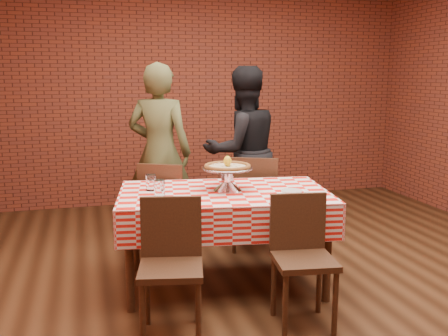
{
  "coord_description": "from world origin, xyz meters",
  "views": [
    {
      "loc": [
        -1.45,
        -3.42,
        1.65
      ],
      "look_at": [
        -0.4,
        0.37,
        0.91
      ],
      "focal_mm": 40.64,
      "sensor_mm": 36.0,
      "label": 1
    }
  ],
  "objects_px": {
    "water_glass_left": "(160,188)",
    "diner_olive": "(160,152)",
    "pizza": "(227,167)",
    "chair_near_left": "(171,271)",
    "chair_far_right": "(256,202)",
    "pizza_stand": "(227,179)",
    "water_glass_right": "(151,182)",
    "chair_near_right": "(304,264)",
    "chair_far_left": "(167,208)",
    "diner_black": "(242,151)",
    "table": "(224,239)",
    "condiment_caddy": "(227,174)"
  },
  "relations": [
    {
      "from": "condiment_caddy",
      "to": "chair_far_left",
      "type": "relative_size",
      "value": 0.16
    },
    {
      "from": "table",
      "to": "water_glass_left",
      "type": "relative_size",
      "value": 12.6
    },
    {
      "from": "pizza_stand",
      "to": "water_glass_left",
      "type": "height_order",
      "value": "pizza_stand"
    },
    {
      "from": "chair_near_left",
      "to": "diner_black",
      "type": "xyz_separation_m",
      "value": [
        1.08,
        1.94,
        0.43
      ]
    },
    {
      "from": "water_glass_right",
      "to": "chair_near_right",
      "type": "xyz_separation_m",
      "value": [
        0.86,
        -0.96,
        -0.39
      ]
    },
    {
      "from": "chair_far_left",
      "to": "diner_black",
      "type": "xyz_separation_m",
      "value": [
        0.87,
        0.46,
        0.42
      ]
    },
    {
      "from": "pizza_stand",
      "to": "diner_black",
      "type": "height_order",
      "value": "diner_black"
    },
    {
      "from": "chair_far_left",
      "to": "chair_far_right",
      "type": "relative_size",
      "value": 0.97
    },
    {
      "from": "pizza",
      "to": "chair_near_right",
      "type": "relative_size",
      "value": 0.42
    },
    {
      "from": "pizza",
      "to": "table",
      "type": "bearing_deg",
      "value": -139.8
    },
    {
      "from": "chair_near_right",
      "to": "condiment_caddy",
      "type": "bearing_deg",
      "value": 109.11
    },
    {
      "from": "water_glass_right",
      "to": "chair_far_right",
      "type": "distance_m",
      "value": 1.26
    },
    {
      "from": "pizza_stand",
      "to": "diner_olive",
      "type": "distance_m",
      "value": 1.32
    },
    {
      "from": "water_glass_right",
      "to": "diner_black",
      "type": "bearing_deg",
      "value": 44.73
    },
    {
      "from": "chair_far_right",
      "to": "pizza_stand",
      "type": "bearing_deg",
      "value": 80.29
    },
    {
      "from": "pizza",
      "to": "condiment_caddy",
      "type": "distance_m",
      "value": 0.3
    },
    {
      "from": "water_glass_right",
      "to": "diner_black",
      "type": "xyz_separation_m",
      "value": [
        1.08,
        1.07,
        0.04
      ]
    },
    {
      "from": "chair_near_left",
      "to": "diner_black",
      "type": "height_order",
      "value": "diner_black"
    },
    {
      "from": "chair_near_right",
      "to": "chair_far_left",
      "type": "relative_size",
      "value": 0.98
    },
    {
      "from": "water_glass_right",
      "to": "diner_olive",
      "type": "bearing_deg",
      "value": 78.3
    },
    {
      "from": "chair_far_left",
      "to": "diner_olive",
      "type": "height_order",
      "value": "diner_olive"
    },
    {
      "from": "diner_black",
      "to": "condiment_caddy",
      "type": "bearing_deg",
      "value": 57.5
    },
    {
      "from": "water_glass_right",
      "to": "chair_near_right",
      "type": "height_order",
      "value": "water_glass_right"
    },
    {
      "from": "pizza",
      "to": "chair_far_right",
      "type": "height_order",
      "value": "pizza"
    },
    {
      "from": "chair_near_left",
      "to": "chair_far_left",
      "type": "distance_m",
      "value": 1.49
    },
    {
      "from": "water_glass_left",
      "to": "diner_olive",
      "type": "xyz_separation_m",
      "value": [
        0.2,
        1.35,
        0.06
      ]
    },
    {
      "from": "table",
      "to": "water_glass_right",
      "type": "relative_size",
      "value": 12.6
    },
    {
      "from": "chair_far_right",
      "to": "diner_black",
      "type": "xyz_separation_m",
      "value": [
        0.02,
        0.5,
        0.41
      ]
    },
    {
      "from": "pizza_stand",
      "to": "pizza",
      "type": "height_order",
      "value": "pizza"
    },
    {
      "from": "chair_near_left",
      "to": "pizza",
      "type": "bearing_deg",
      "value": 63.39
    },
    {
      "from": "pizza",
      "to": "chair_far_right",
      "type": "xyz_separation_m",
      "value": [
        0.49,
        0.72,
        -0.49
      ]
    },
    {
      "from": "table",
      "to": "chair_near_right",
      "type": "xyz_separation_m",
      "value": [
        0.32,
        -0.78,
        0.06
      ]
    },
    {
      "from": "table",
      "to": "chair_near_left",
      "type": "height_order",
      "value": "chair_near_left"
    },
    {
      "from": "diner_olive",
      "to": "pizza_stand",
      "type": "bearing_deg",
      "value": 131.68
    },
    {
      "from": "water_glass_left",
      "to": "chair_far_right",
      "type": "relative_size",
      "value": 0.14
    },
    {
      "from": "water_glass_left",
      "to": "diner_black",
      "type": "height_order",
      "value": "diner_black"
    },
    {
      "from": "pizza",
      "to": "chair_far_left",
      "type": "xyz_separation_m",
      "value": [
        -0.36,
        0.75,
        -0.5
      ]
    },
    {
      "from": "chair_near_right",
      "to": "chair_far_right",
      "type": "distance_m",
      "value": 1.55
    },
    {
      "from": "pizza",
      "to": "water_glass_right",
      "type": "height_order",
      "value": "pizza"
    },
    {
      "from": "pizza",
      "to": "chair_far_right",
      "type": "relative_size",
      "value": 0.4
    },
    {
      "from": "pizza_stand",
      "to": "chair_near_left",
      "type": "xyz_separation_m",
      "value": [
        -0.57,
        -0.73,
        -0.41
      ]
    },
    {
      "from": "pizza",
      "to": "chair_near_left",
      "type": "height_order",
      "value": "pizza"
    },
    {
      "from": "table",
      "to": "pizza",
      "type": "height_order",
      "value": "pizza"
    },
    {
      "from": "pizza",
      "to": "water_glass_right",
      "type": "distance_m",
      "value": 0.6
    },
    {
      "from": "diner_black",
      "to": "table",
      "type": "bearing_deg",
      "value": 58.5
    },
    {
      "from": "table",
      "to": "pizza_stand",
      "type": "distance_m",
      "value": 0.47
    },
    {
      "from": "pizza_stand",
      "to": "pizza",
      "type": "distance_m",
      "value": 0.09
    },
    {
      "from": "condiment_caddy",
      "to": "pizza",
      "type": "bearing_deg",
      "value": -91.6
    },
    {
      "from": "water_glass_left",
      "to": "water_glass_right",
      "type": "bearing_deg",
      "value": 98.51
    },
    {
      "from": "table",
      "to": "condiment_caddy",
      "type": "distance_m",
      "value": 0.55
    }
  ]
}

